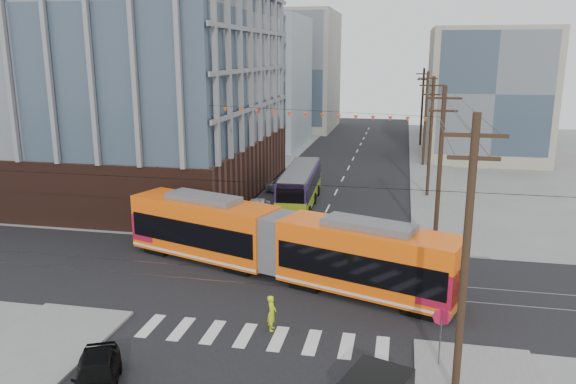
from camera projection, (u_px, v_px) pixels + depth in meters
name	position (u px, v px, depth m)	size (l,w,h in m)	color
ground	(276.00, 310.00, 29.17)	(160.00, 160.00, 0.00)	slate
office_building	(99.00, 39.00, 51.92)	(30.00, 25.00, 28.60)	#381E16
bg_bldg_nw_near	(240.00, 82.00, 79.79)	(18.00, 16.00, 18.00)	#8C99A5
bg_bldg_ne_near	(487.00, 95.00, 69.75)	(14.00, 14.00, 16.00)	gray
bg_bldg_nw_far	(289.00, 71.00, 97.97)	(16.00, 18.00, 20.00)	gray
bg_bldg_ne_far	(482.00, 92.00, 88.61)	(16.00, 16.00, 14.00)	#8C99A5
utility_pole_near	(465.00, 263.00, 20.48)	(0.30, 0.30, 11.00)	black
utility_pole_far	(422.00, 108.00, 79.42)	(0.30, 0.30, 11.00)	black
streetcar	(279.00, 243.00, 33.18)	(21.24, 2.99, 4.09)	#FF5D0B
city_bus	(300.00, 186.00, 49.06)	(2.55, 11.75, 3.33)	#2A1941
black_sedan	(96.00, 375.00, 21.91)	(1.72, 4.28, 1.46)	black
parked_car_silver	(253.00, 216.00, 43.11)	(1.65, 4.72, 1.55)	#A2A5A8
parked_car_white	(258.00, 206.00, 46.26)	(1.92, 4.72, 1.37)	white
parked_car_grey	(283.00, 184.00, 54.68)	(2.02, 4.37, 1.21)	#525A63
pedestrian	(272.00, 313.00, 26.83)	(0.64, 0.42, 1.76)	#CBEA16
stop_sign	(440.00, 340.00, 23.50)	(0.77, 0.77, 2.52)	#AB1437
jersey_barrier	(431.00, 244.00, 38.08)	(0.84, 3.72, 0.74)	gray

